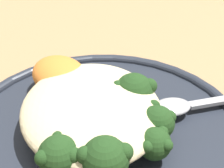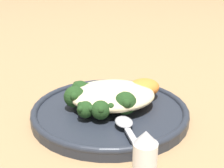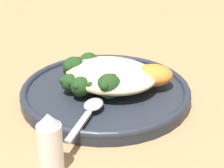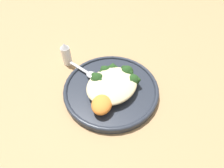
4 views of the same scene
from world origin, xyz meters
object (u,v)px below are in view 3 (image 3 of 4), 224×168
at_px(salt_shaker, 50,143).
at_px(sweet_potato_chunk_0, 130,81).
at_px(broccoli_stalk_4, 110,85).
at_px(broccoli_stalk_2, 81,82).
at_px(broccoli_stalk_0, 92,65).
at_px(quinoa_mound, 111,74).
at_px(broccoli_stalk_3, 90,85).
at_px(sweet_potato_chunk_1, 152,75).
at_px(broccoli_stalk_1, 78,69).
at_px(spoon, 90,109).
at_px(plate, 106,91).

bearing_deg(salt_shaker, sweet_potato_chunk_0, -94.74).
bearing_deg(broccoli_stalk_4, sweet_potato_chunk_0, 122.38).
bearing_deg(broccoli_stalk_2, broccoli_stalk_0, -126.22).
height_order(quinoa_mound, broccoli_stalk_0, same).
relative_size(quinoa_mound, broccoli_stalk_3, 1.73).
bearing_deg(broccoli_stalk_0, broccoli_stalk_3, 139.59).
bearing_deg(sweet_potato_chunk_0, sweet_potato_chunk_1, -127.55).
bearing_deg(quinoa_mound, broccoli_stalk_3, 71.26).
bearing_deg(sweet_potato_chunk_1, broccoli_stalk_0, 2.12).
bearing_deg(sweet_potato_chunk_1, quinoa_mound, 23.88).
distance_m(broccoli_stalk_2, sweet_potato_chunk_1, 0.12).
bearing_deg(broccoli_stalk_2, broccoli_stalk_3, 115.18).
bearing_deg(broccoli_stalk_3, broccoli_stalk_4, 126.72).
bearing_deg(broccoli_stalk_1, salt_shaker, 103.47).
bearing_deg(broccoli_stalk_3, quinoa_mound, -179.89).
height_order(sweet_potato_chunk_0, spoon, sweet_potato_chunk_0).
bearing_deg(broccoli_stalk_3, plate, -178.17).
bearing_deg(sweet_potato_chunk_0, broccoli_stalk_2, 23.28).
distance_m(quinoa_mound, broccoli_stalk_4, 0.04).
distance_m(sweet_potato_chunk_1, salt_shaker, 0.23).
distance_m(quinoa_mound, broccoli_stalk_2, 0.05).
bearing_deg(broccoli_stalk_4, broccoli_stalk_3, -92.64).
distance_m(quinoa_mound, spoon, 0.09).
height_order(broccoli_stalk_4, salt_shaker, salt_shaker).
relative_size(plate, broccoli_stalk_4, 2.92).
xyz_separation_m(quinoa_mound, sweet_potato_chunk_0, (-0.04, 0.01, -0.00)).
xyz_separation_m(quinoa_mound, spoon, (-0.01, 0.09, -0.01)).
height_order(quinoa_mound, broccoli_stalk_1, broccoli_stalk_1).
bearing_deg(spoon, plate, -176.49).
relative_size(plate, sweet_potato_chunk_0, 4.31).
relative_size(plate, sweet_potato_chunk_1, 4.18).
height_order(broccoli_stalk_2, sweet_potato_chunk_0, sweet_potato_chunk_0).
relative_size(plate, spoon, 2.40).
bearing_deg(broccoli_stalk_0, sweet_potato_chunk_0, -175.75).
bearing_deg(plate, sweet_potato_chunk_1, -150.24).
relative_size(broccoli_stalk_1, sweet_potato_chunk_1, 1.43).
bearing_deg(quinoa_mound, spoon, 97.76).
bearing_deg(plate, broccoli_stalk_2, 40.40).
xyz_separation_m(spoon, salt_shaker, (-0.01, 0.11, 0.01)).
bearing_deg(sweet_potato_chunk_1, spoon, 67.90).
bearing_deg(sweet_potato_chunk_0, broccoli_stalk_4, 52.90).
xyz_separation_m(broccoli_stalk_0, sweet_potato_chunk_0, (-0.08, 0.03, 0.00)).
distance_m(broccoli_stalk_0, broccoli_stalk_3, 0.07).
height_order(broccoli_stalk_3, salt_shaker, salt_shaker).
height_order(broccoli_stalk_2, sweet_potato_chunk_1, sweet_potato_chunk_1).
bearing_deg(sweet_potato_chunk_1, sweet_potato_chunk_0, 52.45).
height_order(broccoli_stalk_0, sweet_potato_chunk_0, broccoli_stalk_0).
bearing_deg(spoon, broccoli_stalk_1, -149.19).
xyz_separation_m(broccoli_stalk_1, spoon, (-0.07, 0.09, -0.01)).
height_order(plate, salt_shaker, salt_shaker).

